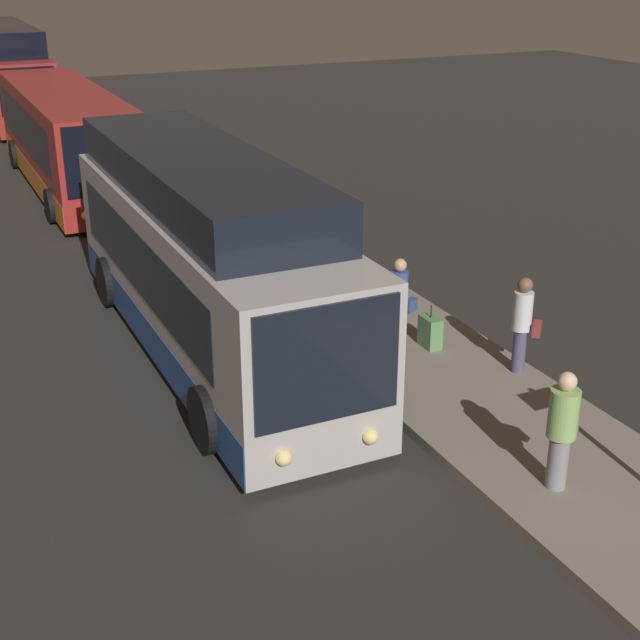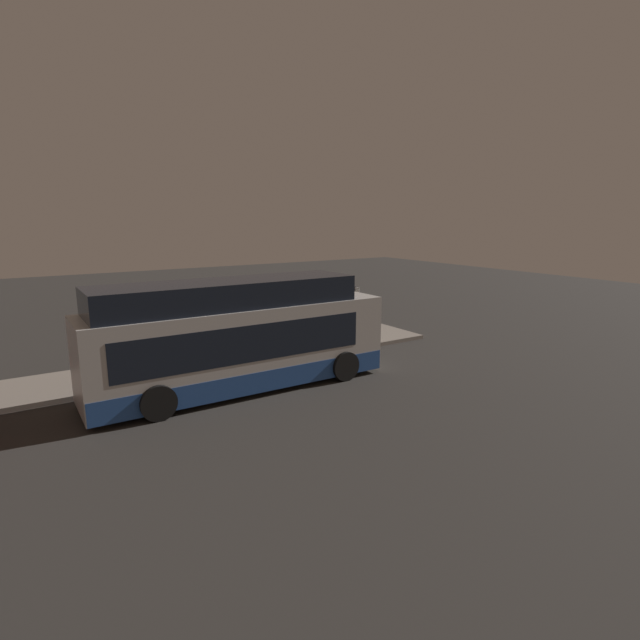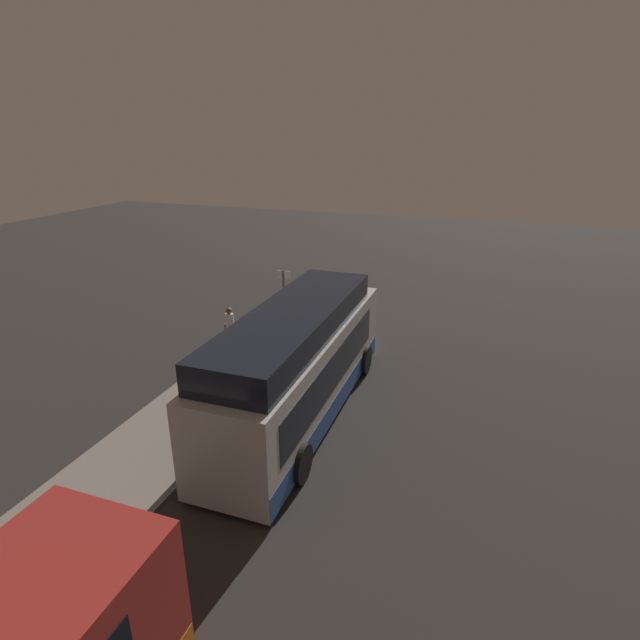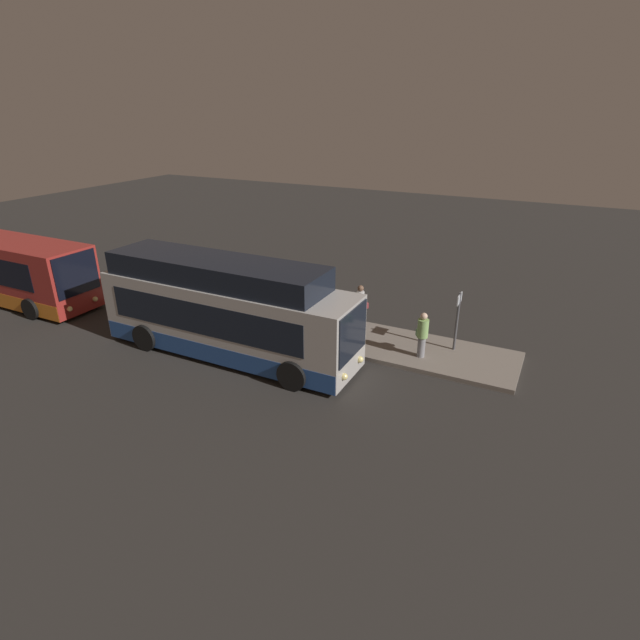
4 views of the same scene
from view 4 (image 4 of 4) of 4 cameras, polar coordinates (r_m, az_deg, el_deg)
ground at (r=19.65m, az=-9.42°, el=-3.73°), size 80.00×80.00×0.00m
platform at (r=21.96m, az=-4.67°, el=-0.20°), size 20.00×3.10×0.18m
bus_lead at (r=19.01m, az=-10.71°, el=0.80°), size 10.29×2.76×3.73m
passenger_boarding at (r=18.73m, az=11.62°, el=-1.50°), size 0.61×0.67×1.76m
passenger_waiting at (r=20.90m, az=-1.81°, el=1.56°), size 0.58×0.49×1.65m
passenger_with_bags at (r=21.16m, az=4.65°, el=1.95°), size 0.57×0.58×1.75m
suitcase at (r=21.28m, az=-0.19°, el=0.22°), size 0.47×0.27×0.83m
sign_post at (r=19.37m, az=15.46°, el=0.55°), size 0.10×0.67×2.32m
trash_bin at (r=20.38m, az=-3.34°, el=-0.83°), size 0.44×0.44×0.65m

